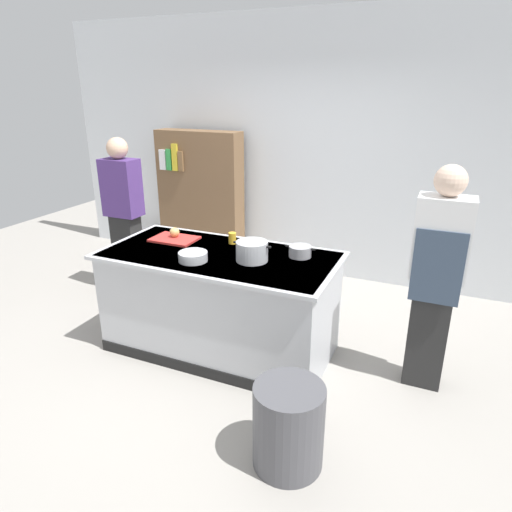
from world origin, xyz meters
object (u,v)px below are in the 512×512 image
object	(u,v)px
stock_pot	(252,251)
person_chef	(436,276)
juice_cup	(232,238)
sauce_pan	(300,251)
trash_bin	(288,426)
bookshelf	(201,199)
person_guest	(124,214)
onion	(175,232)
mixing_bowl	(193,256)

from	to	relation	value
stock_pot	person_chef	bearing A→B (deg)	9.42
stock_pot	juice_cup	size ratio (longest dim) A/B	3.21
person_chef	sauce_pan	bearing A→B (deg)	92.79
sauce_pan	trash_bin	xyz separation A→B (m)	(0.35, -1.22, -0.67)
stock_pot	bookshelf	world-z (taller)	bookshelf
trash_bin	person_guest	distance (m)	3.06
sauce_pan	person_guest	bearing A→B (deg)	168.35
onion	person_chef	size ratio (longest dim) A/B	0.05
bookshelf	person_chef	bearing A→B (deg)	-28.89
onion	sauce_pan	distance (m)	1.19
sauce_pan	trash_bin	world-z (taller)	sauce_pan
juice_cup	mixing_bowl	bearing A→B (deg)	-101.04
mixing_bowl	trash_bin	world-z (taller)	mixing_bowl
mixing_bowl	person_chef	distance (m)	1.84
onion	trash_bin	distance (m)	2.07
onion	sauce_pan	xyz separation A→B (m)	(1.19, 0.02, -0.02)
bookshelf	sauce_pan	bearing A→B (deg)	-40.51
person_chef	person_guest	xyz separation A→B (m)	(-3.18, 0.46, -0.00)
stock_pot	sauce_pan	size ratio (longest dim) A/B	1.28
stock_pot	person_guest	xyz separation A→B (m)	(-1.81, 0.68, -0.07)
sauce_pan	person_chef	size ratio (longest dim) A/B	0.15
stock_pot	juice_cup	world-z (taller)	stock_pot
mixing_bowl	person_guest	bearing A→B (deg)	147.75
trash_bin	stock_pot	bearing A→B (deg)	124.71
onion	bookshelf	bearing A→B (deg)	112.54
person_chef	onion	bearing A→B (deg)	93.86
sauce_pan	mixing_bowl	size ratio (longest dim) A/B	1.08
juice_cup	bookshelf	distance (m)	1.94
trash_bin	person_chef	xyz separation A→B (m)	(0.69, 1.20, 0.64)
stock_pot	bookshelf	distance (m)	2.39
person_guest	mixing_bowl	bearing A→B (deg)	38.12
bookshelf	juice_cup	bearing A→B (deg)	-51.49
onion	person_chef	bearing A→B (deg)	0.24
mixing_bowl	trash_bin	size ratio (longest dim) A/B	0.42
person_guest	bookshelf	xyz separation A→B (m)	(0.28, 1.15, -0.06)
trash_bin	onion	bearing A→B (deg)	142.26
stock_pot	trash_bin	world-z (taller)	stock_pot
sauce_pan	juice_cup	world-z (taller)	juice_cup
onion	stock_pot	distance (m)	0.89
stock_pot	trash_bin	bearing A→B (deg)	-55.29
person_guest	stock_pot	bearing A→B (deg)	49.75
person_guest	bookshelf	bearing A→B (deg)	146.76
trash_bin	bookshelf	world-z (taller)	bookshelf
onion	mixing_bowl	distance (m)	0.60
onion	bookshelf	world-z (taller)	bookshelf
stock_pot	person_chef	world-z (taller)	person_chef
trash_bin	bookshelf	size ratio (longest dim) A/B	0.32
onion	person_guest	bearing A→B (deg)	153.85
person_guest	onion	bearing A→B (deg)	44.22
bookshelf	stock_pot	bearing A→B (deg)	-49.99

